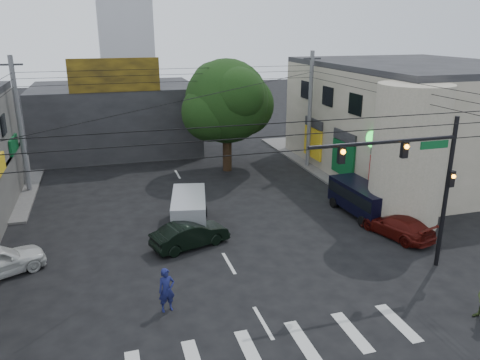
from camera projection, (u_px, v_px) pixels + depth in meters
name	position (u px, v px, depth m)	size (l,w,h in m)	color
ground	(241.00, 284.00, 20.77)	(160.00, 160.00, 0.00)	black
sidewalk_far_right	(374.00, 153.00, 42.05)	(16.00, 16.00, 0.15)	#514F4C
building_right	(414.00, 120.00, 36.27)	(14.00, 18.00, 8.00)	gray
corner_column	(408.00, 156.00, 26.17)	(4.00, 4.00, 8.00)	gray
building_far	(116.00, 118.00, 42.42)	(14.00, 10.00, 6.00)	#232326
billboard	(114.00, 75.00, 36.62)	(7.00, 0.30, 2.60)	olive
street_tree	(227.00, 102.00, 35.64)	(6.40, 6.40, 8.70)	black
traffic_gantry	(418.00, 172.00, 20.49)	(7.10, 0.35, 7.20)	black
utility_pole_far_left	(20.00, 126.00, 31.05)	(0.32, 0.32, 9.20)	#59595B
utility_pole_far_right	(310.00, 111.00, 36.77)	(0.32, 0.32, 9.20)	#59595B
dark_sedan	(190.00, 235.00, 24.14)	(4.31, 2.59, 1.34)	black
maroon_sedan	(397.00, 226.00, 25.35)	(2.82, 4.56, 1.23)	#4C0F0A
silver_minivan	(189.00, 212.00, 26.41)	(2.69, 4.69, 1.90)	#A3A5AB
navy_van	(361.00, 200.00, 28.17)	(2.02, 4.83, 1.90)	black
traffic_officer	(167.00, 290.00, 18.56)	(0.75, 0.57, 1.85)	#151A4C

